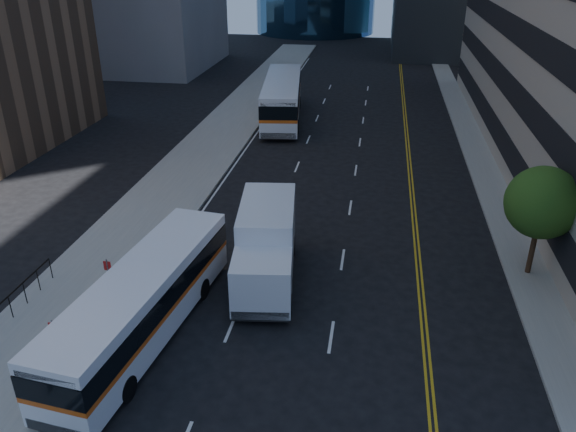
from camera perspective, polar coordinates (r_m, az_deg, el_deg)
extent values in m
plane|color=black|center=(20.83, 2.46, -15.38)|extent=(160.00, 160.00, 0.00)
cube|color=gray|center=(44.49, -7.16, 7.86)|extent=(5.00, 90.00, 0.15)
cube|color=gray|center=(43.43, 18.58, 6.23)|extent=(2.00, 90.00, 0.15)
cylinder|color=#332114|center=(27.66, 23.54, -3.27)|extent=(0.24, 0.24, 2.20)
sphere|color=#234B15|center=(26.66, 24.44, 1.25)|extent=(3.20, 3.20, 3.20)
cube|color=white|center=(22.57, -14.30, -9.93)|extent=(3.63, 11.18, 1.01)
cube|color=#DF5714|center=(22.23, -14.47, -8.68)|extent=(3.65, 11.20, 0.20)
cube|color=black|center=(21.96, -14.61, -7.60)|extent=(3.65, 11.20, 0.82)
cube|color=white|center=(21.60, -14.81, -6.08)|extent=(3.63, 11.18, 0.46)
cylinder|color=black|center=(21.23, -21.21, -14.96)|extent=(0.38, 0.94, 0.91)
cylinder|color=black|center=(20.18, -16.09, -16.51)|extent=(0.38, 0.94, 0.91)
cylinder|color=black|center=(25.32, -13.14, -6.48)|extent=(0.38, 0.94, 0.91)
cylinder|color=black|center=(24.45, -8.69, -7.32)|extent=(0.38, 0.94, 0.91)
cube|color=white|center=(49.15, -0.58, 10.93)|extent=(4.50, 13.58, 1.22)
cube|color=#E35C15|center=(48.97, -0.58, 11.74)|extent=(4.53, 13.60, 0.24)
cube|color=black|center=(48.83, -0.59, 12.44)|extent=(4.53, 13.60, 1.00)
cube|color=white|center=(48.64, -0.59, 13.39)|extent=(4.50, 13.58, 0.56)
cylinder|color=black|center=(45.52, -2.50, 9.09)|extent=(0.47, 1.14, 1.11)
cylinder|color=black|center=(45.39, 0.87, 9.06)|extent=(0.47, 1.14, 1.11)
cylinder|color=black|center=(52.77, -1.86, 11.47)|extent=(0.47, 1.14, 1.11)
cylinder|color=black|center=(52.66, 1.08, 11.45)|extent=(0.47, 1.14, 1.11)
cube|color=silver|center=(22.78, -2.67, -6.76)|extent=(2.65, 2.48, 2.10)
cube|color=black|center=(21.77, -2.89, -7.22)|extent=(2.19, 0.34, 1.10)
cube|color=silver|center=(25.50, -2.10, -1.38)|extent=(2.98, 5.06, 2.60)
cube|color=black|center=(25.28, -2.21, -5.54)|extent=(2.61, 6.76, 0.25)
cylinder|color=black|center=(23.26, -5.34, -8.96)|extent=(0.40, 0.99, 0.96)
cylinder|color=black|center=(23.10, 0.04, -9.10)|extent=(0.40, 0.99, 0.96)
cylinder|color=black|center=(27.47, -4.11, -3.00)|extent=(0.40, 0.99, 0.96)
cylinder|color=black|center=(27.34, 0.40, -3.08)|extent=(0.40, 0.99, 0.96)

